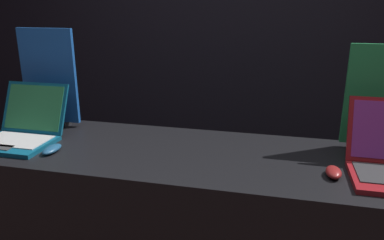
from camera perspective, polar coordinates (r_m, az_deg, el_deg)
wall_back at (r=3.05m, az=6.86°, el=15.42°), size 8.00×0.05×2.80m
display_counter at (r=1.86m, az=-0.31°, el=-17.51°), size 2.05×0.63×0.87m
laptop_front at (r=1.94m, az=-24.42°, el=-1.25°), size 0.33×0.36×0.25m
mouse_front at (r=1.76m, az=-20.56°, el=-4.18°), size 0.06×0.12×0.03m
promo_stand_front at (r=2.09m, az=-20.91°, el=5.70°), size 0.31×0.07×0.51m
mouse_back at (r=1.52m, az=20.77°, el=-7.45°), size 0.06×0.11×0.03m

